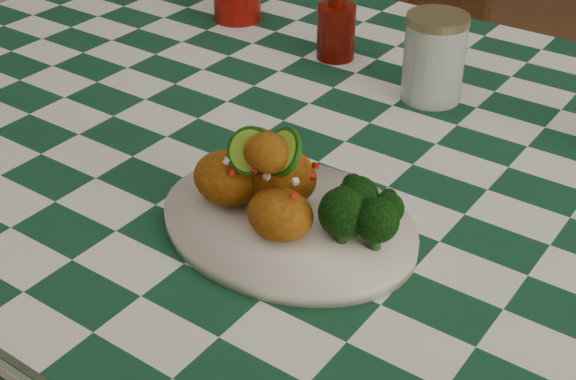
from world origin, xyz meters
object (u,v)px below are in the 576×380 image
Objects in this scene: dining_table at (336,353)px; wooden_chair_left at (356,61)px; fried_chicken_pile at (274,174)px; mason_jar at (434,58)px; ketchup_bottle at (337,19)px; plate at (288,224)px.

wooden_chair_left is (-0.44, 0.76, 0.12)m from dining_table.
fried_chicken_pile reaches higher than dining_table.
mason_jar is at bearing 80.05° from dining_table.
ketchup_bottle reaches higher than fried_chicken_pile.
fried_chicken_pile is at bearing -80.19° from dining_table.
ketchup_bottle is (-0.20, 0.44, -0.00)m from fried_chicken_pile.
ketchup_bottle is at bearing 167.61° from mason_jar.
ketchup_bottle reaches higher than mason_jar.
dining_table is at bearing 99.81° from fried_chicken_pile.
ketchup_bottle is at bearing -62.73° from wooden_chair_left.
plate is at bearing 0.00° from fried_chicken_pile.
wooden_chair_left is (-0.28, 0.54, -0.34)m from ketchup_bottle.
plate is at bearing -63.05° from wooden_chair_left.
dining_table is at bearing 104.80° from plate.
wooden_chair_left is (-0.49, 0.98, -0.28)m from plate.
ketchup_bottle is 0.69m from wooden_chair_left.
fried_chicken_pile is 0.40m from mason_jar.
mason_jar reaches higher than dining_table.
ketchup_bottle reaches higher than plate.
fried_chicken_pile is (-0.02, 0.00, 0.06)m from plate.
dining_table is 12.97× the size of mason_jar.
plate is 0.49m from ketchup_bottle.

